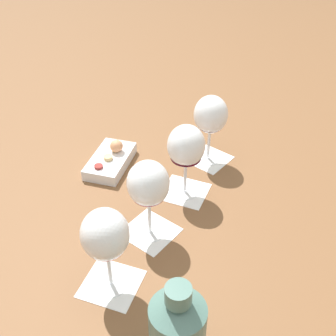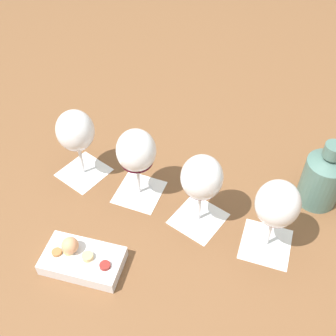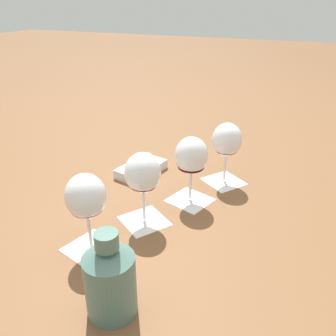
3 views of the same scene
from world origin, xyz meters
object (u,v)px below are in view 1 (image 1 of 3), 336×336
(wine_glass_2, at_px, (186,148))
(snack_dish, at_px, (111,160))
(wine_glass_0, at_px, (105,238))
(wine_glass_3, at_px, (211,117))
(wine_glass_1, at_px, (148,187))
(ceramic_vase, at_px, (177,327))

(wine_glass_2, distance_m, snack_dish, 0.25)
(wine_glass_0, distance_m, wine_glass_3, 0.47)
(wine_glass_0, height_order, wine_glass_1, same)
(wine_glass_3, distance_m, ceramic_vase, 0.56)
(wine_glass_0, xyz_separation_m, snack_dish, (0.38, 0.06, -0.11))
(wine_glass_0, height_order, wine_glass_2, same)
(wine_glass_0, bearing_deg, wine_glass_2, -25.85)
(wine_glass_3, bearing_deg, wine_glass_1, 154.67)
(wine_glass_0, relative_size, snack_dish, 1.04)
(wine_glass_0, bearing_deg, wine_glass_1, -23.80)
(wine_glass_0, xyz_separation_m, wine_glass_1, (0.14, -0.06, 0.00))
(wine_glass_1, height_order, wine_glass_3, same)
(wine_glass_0, relative_size, ceramic_vase, 1.09)
(snack_dish, bearing_deg, wine_glass_0, -170.95)
(snack_dish, bearing_deg, wine_glass_1, -152.63)
(wine_glass_1, xyz_separation_m, wine_glass_3, (0.28, -0.13, -0.00))
(snack_dish, bearing_deg, ceramic_vase, -159.46)
(ceramic_vase, distance_m, snack_dish, 0.55)
(wine_glass_0, distance_m, snack_dish, 0.40)
(wine_glass_0, xyz_separation_m, wine_glass_2, (0.28, -0.14, 0.00))
(wine_glass_1, height_order, snack_dish, wine_glass_1)
(wine_glass_2, distance_m, ceramic_vase, 0.42)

